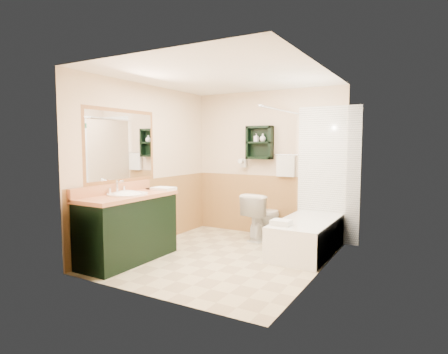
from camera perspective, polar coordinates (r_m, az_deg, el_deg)
floor at (r=5.17m, az=-0.23°, el=-12.10°), size 3.00×3.00×0.00m
back_wall at (r=6.31m, az=6.66°, el=2.06°), size 2.60×0.04×2.40m
left_wall at (r=5.72m, az=-11.78°, el=1.69°), size 0.04×3.00×2.40m
right_wall at (r=4.44m, az=14.68°, el=0.69°), size 0.04×3.00×2.40m
ceiling at (r=5.02m, az=-0.24°, el=15.32°), size 2.60×3.00×0.04m
wainscot_left at (r=5.78m, az=-11.39°, el=-5.26°), size 2.98×2.98×1.00m
wainscot_back at (r=6.35m, az=6.47°, el=-4.27°), size 2.58×2.58×1.00m
mirror_frame at (r=5.28m, az=-15.39°, el=4.60°), size 1.30×1.30×1.00m
mirror_glass at (r=5.28m, az=-15.35°, el=4.60°), size 1.20×1.20×0.90m
tile_right at (r=5.19m, az=16.36°, el=-0.40°), size 1.50×1.50×2.10m
tile_back at (r=5.95m, az=15.59°, el=0.29°), size 0.95×0.95×2.10m
tile_accent at (r=5.19m, az=16.49°, el=8.99°), size 1.50×1.50×0.10m
wall_shelf at (r=6.24m, az=5.43°, el=5.25°), size 0.45×0.15×0.55m
hair_dryer at (r=6.40m, az=3.04°, el=2.13°), size 0.10×0.24×0.18m
towel_bar at (r=6.11m, az=9.44°, el=3.34°), size 0.40×0.06×0.40m
curtain_rod at (r=5.41m, az=8.75°, el=10.03°), size 0.03×1.60×0.03m
shower_curtain at (r=5.57m, az=9.28°, el=1.12°), size 1.05×1.05×1.70m
vanity at (r=5.07m, az=-14.38°, el=-7.50°), size 0.59×1.38×0.87m
bathtub at (r=5.44m, az=12.52°, el=-8.81°), size 0.70×1.50×0.47m
toilet at (r=6.07m, az=5.96°, el=-5.98°), size 0.53×0.80×0.74m
counter_towel at (r=5.38m, az=-9.20°, el=-1.75°), size 0.30×0.24×0.04m
vanity_book at (r=5.56m, az=-11.16°, el=-0.66°), size 0.16×0.02×0.21m
tub_towel at (r=4.97m, az=8.72°, el=-6.88°), size 0.25×0.21×0.07m
soap_bottle_a at (r=6.26m, az=4.94°, el=5.68°), size 0.08×0.14×0.06m
soap_bottle_b at (r=6.21m, az=5.93°, el=5.86°), size 0.12×0.15×0.10m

